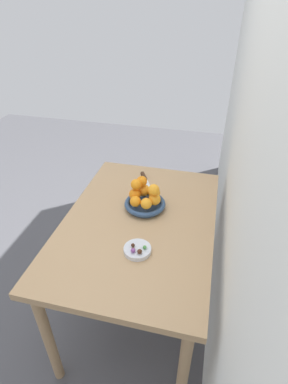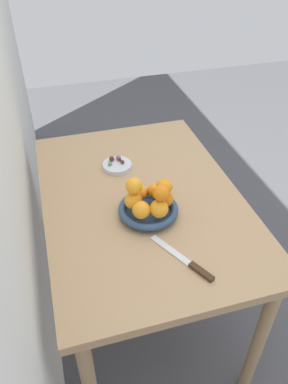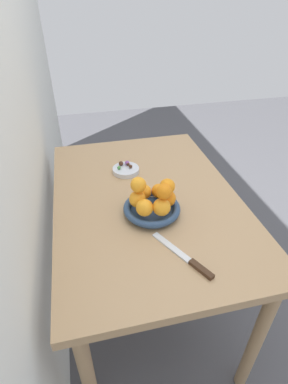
{
  "view_description": "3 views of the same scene",
  "coord_description": "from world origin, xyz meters",
  "px_view_note": "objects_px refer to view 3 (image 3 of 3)",
  "views": [
    {
      "loc": [
        1.14,
        0.3,
        1.72
      ],
      "look_at": [
        -0.11,
        0.0,
        0.84
      ],
      "focal_mm": 28.0,
      "sensor_mm": 36.0,
      "label": 1
    },
    {
      "loc": [
        -1.09,
        0.3,
        1.67
      ],
      "look_at": [
        -0.07,
        0.01,
        0.82
      ],
      "focal_mm": 35.0,
      "sensor_mm": 36.0,
      "label": 2
    },
    {
      "loc": [
        -0.98,
        0.24,
        1.49
      ],
      "look_at": [
        -0.1,
        0.03,
        0.84
      ],
      "focal_mm": 28.0,
      "sensor_mm": 36.0,
      "label": 3
    }
  ],
  "objects_px": {
    "orange_6": "(167,186)",
    "orange_4": "(168,198)",
    "fruit_bowl": "(152,209)",
    "candy_ball_0": "(121,163)",
    "orange_8": "(164,192)",
    "orange_1": "(138,199)",
    "orange_3": "(162,207)",
    "candy_ball_2": "(131,166)",
    "candy_ball_3": "(128,164)",
    "candy_ball_1": "(127,163)",
    "orange_7": "(138,185)",
    "dining_table": "(146,213)",
    "knife": "(187,258)",
    "candy_dish": "(126,170)",
    "orange_5": "(159,191)",
    "orange_2": "(145,208)",
    "orange_0": "(144,192)",
    "candy_ball_4": "(119,168)"
  },
  "relations": [
    {
      "from": "candy_ball_2",
      "to": "orange_5",
      "type": "bearing_deg",
      "value": -167.43
    },
    {
      "from": "dining_table",
      "to": "orange_4",
      "type": "distance_m",
      "value": 0.21
    },
    {
      "from": "candy_dish",
      "to": "orange_8",
      "type": "relative_size",
      "value": 2.19
    },
    {
      "from": "orange_7",
      "to": "knife",
      "type": "xyz_separation_m",
      "value": [
        -0.27,
        -0.1,
        -0.13
      ]
    },
    {
      "from": "candy_dish",
      "to": "candy_ball_3",
      "type": "xyz_separation_m",
      "value": [
        0.02,
        -0.01,
        0.02
      ]
    },
    {
      "from": "candy_ball_2",
      "to": "candy_ball_3",
      "type": "bearing_deg",
      "value": 17.07
    },
    {
      "from": "orange_1",
      "to": "candy_ball_1",
      "type": "distance_m",
      "value": 0.35
    },
    {
      "from": "orange_5",
      "to": "orange_3",
      "type": "bearing_deg",
      "value": 170.01
    },
    {
      "from": "fruit_bowl",
      "to": "orange_2",
      "type": "relative_size",
      "value": 3.44
    },
    {
      "from": "fruit_bowl",
      "to": "candy_ball_0",
      "type": "xyz_separation_m",
      "value": [
        0.35,
        0.06,
        0.01
      ]
    },
    {
      "from": "orange_0",
      "to": "candy_ball_1",
      "type": "relative_size",
      "value": 2.83
    },
    {
      "from": "orange_0",
      "to": "orange_1",
      "type": "distance_m",
      "value": 0.06
    },
    {
      "from": "candy_dish",
      "to": "knife",
      "type": "bearing_deg",
      "value": -170.61
    },
    {
      "from": "orange_3",
      "to": "orange_2",
      "type": "bearing_deg",
      "value": 79.37
    },
    {
      "from": "orange_6",
      "to": "candy_ball_2",
      "type": "distance_m",
      "value": 0.36
    },
    {
      "from": "orange_8",
      "to": "dining_table",
      "type": "bearing_deg",
      "value": 8.42
    },
    {
      "from": "orange_6",
      "to": "candy_ball_1",
      "type": "bearing_deg",
      "value": 12.65
    },
    {
      "from": "candy_dish",
      "to": "orange_4",
      "type": "height_order",
      "value": "orange_4"
    },
    {
      "from": "orange_6",
      "to": "dining_table",
      "type": "bearing_deg",
      "value": 19.93
    },
    {
      "from": "dining_table",
      "to": "candy_ball_4",
      "type": "xyz_separation_m",
      "value": [
        0.21,
        0.08,
        0.12
      ]
    },
    {
      "from": "orange_1",
      "to": "orange_2",
      "type": "relative_size",
      "value": 1.0
    },
    {
      "from": "orange_5",
      "to": "orange_6",
      "type": "height_order",
      "value": "orange_6"
    },
    {
      "from": "orange_1",
      "to": "orange_3",
      "type": "xyz_separation_m",
      "value": [
        -0.07,
        -0.07,
        0.0
      ]
    },
    {
      "from": "orange_1",
      "to": "orange_3",
      "type": "height_order",
      "value": "orange_3"
    },
    {
      "from": "fruit_bowl",
      "to": "candy_ball_2",
      "type": "distance_m",
      "value": 0.32
    },
    {
      "from": "orange_1",
      "to": "orange_2",
      "type": "xyz_separation_m",
      "value": [
        -0.06,
        -0.01,
        -0.0
      ]
    },
    {
      "from": "orange_7",
      "to": "candy_ball_3",
      "type": "bearing_deg",
      "value": -3.61
    },
    {
      "from": "orange_8",
      "to": "knife",
      "type": "bearing_deg",
      "value": -173.51
    },
    {
      "from": "orange_8",
      "to": "candy_ball_1",
      "type": "bearing_deg",
      "value": 8.52
    },
    {
      "from": "orange_4",
      "to": "candy_ball_2",
      "type": "xyz_separation_m",
      "value": [
        0.33,
        0.08,
        -0.04
      ]
    },
    {
      "from": "orange_5",
      "to": "orange_4",
      "type": "bearing_deg",
      "value": -162.14
    },
    {
      "from": "orange_1",
      "to": "orange_2",
      "type": "distance_m",
      "value": 0.06
    },
    {
      "from": "orange_4",
      "to": "orange_5",
      "type": "xyz_separation_m",
      "value": [
        0.06,
        0.02,
        -0.0
      ]
    },
    {
      "from": "orange_6",
      "to": "orange_4",
      "type": "bearing_deg",
      "value": -43.27
    },
    {
      "from": "dining_table",
      "to": "orange_7",
      "type": "height_order",
      "value": "orange_7"
    },
    {
      "from": "orange_4",
      "to": "orange_8",
      "type": "distance_m",
      "value": 0.08
    },
    {
      "from": "orange_6",
      "to": "orange_8",
      "type": "xyz_separation_m",
      "value": [
        -0.03,
        0.02,
        0.0
      ]
    },
    {
      "from": "candy_ball_1",
      "to": "orange_4",
      "type": "bearing_deg",
      "value": -166.22
    },
    {
      "from": "dining_table",
      "to": "candy_ball_3",
      "type": "relative_size",
      "value": 71.11
    },
    {
      "from": "orange_4",
      "to": "knife",
      "type": "height_order",
      "value": "orange_4"
    },
    {
      "from": "candy_ball_0",
      "to": "candy_ball_1",
      "type": "xyz_separation_m",
      "value": [
        -0.0,
        -0.03,
        -0.0
      ]
    },
    {
      "from": "knife",
      "to": "orange_1",
      "type": "bearing_deg",
      "value": 22.0
    },
    {
      "from": "orange_4",
      "to": "orange_3",
      "type": "bearing_deg",
      "value": 142.28
    },
    {
      "from": "dining_table",
      "to": "candy_ball_0",
      "type": "distance_m",
      "value": 0.28
    },
    {
      "from": "orange_3",
      "to": "candy_ball_3",
      "type": "bearing_deg",
      "value": 7.0
    },
    {
      "from": "dining_table",
      "to": "orange_6",
      "type": "relative_size",
      "value": 19.17
    },
    {
      "from": "candy_ball_0",
      "to": "candy_ball_3",
      "type": "relative_size",
      "value": 1.42
    },
    {
      "from": "candy_ball_0",
      "to": "candy_ball_2",
      "type": "relative_size",
      "value": 1.3
    },
    {
      "from": "dining_table",
      "to": "orange_7",
      "type": "xyz_separation_m",
      "value": [
        -0.1,
        0.05,
        0.22
      ]
    },
    {
      "from": "orange_4",
      "to": "orange_7",
      "type": "relative_size",
      "value": 1.07
    }
  ]
}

